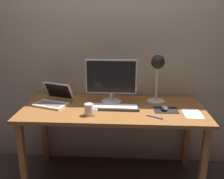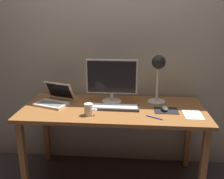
% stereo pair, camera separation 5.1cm
% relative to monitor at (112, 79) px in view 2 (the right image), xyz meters
% --- Properties ---
extents(ground_plane, '(4.80, 4.80, 0.00)m').
position_rel_monitor_xyz_m(ground_plane, '(0.03, -0.13, -0.96)').
color(ground_plane, '#383333').
rests_on(ground_plane, ground).
extents(back_wall, '(4.80, 0.06, 2.60)m').
position_rel_monitor_xyz_m(back_wall, '(0.03, 0.27, 0.34)').
color(back_wall, '#B2A893').
rests_on(back_wall, ground).
extents(desk, '(1.60, 0.70, 0.74)m').
position_rel_monitor_xyz_m(desk, '(0.03, -0.13, -0.30)').
color(desk, '#935B2D').
rests_on(desk, ground).
extents(monitor, '(0.46, 0.18, 0.40)m').
position_rel_monitor_xyz_m(monitor, '(0.00, 0.00, 0.00)').
color(monitor, silver).
rests_on(monitor, desk).
extents(keyboard_main, '(0.44, 0.15, 0.03)m').
position_rel_monitor_xyz_m(keyboard_main, '(0.03, -0.16, -0.21)').
color(keyboard_main, '#38383A').
rests_on(keyboard_main, desk).
extents(laptop, '(0.36, 0.35, 0.19)m').
position_rel_monitor_xyz_m(laptop, '(-0.52, -0.06, -0.17)').
color(laptop, silver).
rests_on(laptop, desk).
extents(desk_lamp, '(0.16, 0.16, 0.44)m').
position_rel_monitor_xyz_m(desk_lamp, '(0.42, 0.03, 0.09)').
color(desk_lamp, beige).
rests_on(desk_lamp, desk).
extents(mousepad, '(0.20, 0.16, 0.00)m').
position_rel_monitor_xyz_m(mousepad, '(0.48, -0.18, -0.22)').
color(mousepad, black).
rests_on(mousepad, desk).
extents(mouse, '(0.06, 0.10, 0.03)m').
position_rel_monitor_xyz_m(mouse, '(0.47, -0.18, -0.20)').
color(mouse, '#38383A').
rests_on(mouse, mousepad).
extents(coffee_mug, '(0.11, 0.07, 0.10)m').
position_rel_monitor_xyz_m(coffee_mug, '(-0.16, -0.33, -0.17)').
color(coffee_mug, white).
rests_on(coffee_mug, desk).
extents(paper_sheet_near_mouse, '(0.15, 0.21, 0.00)m').
position_rel_monitor_xyz_m(paper_sheet_near_mouse, '(0.69, -0.24, -0.22)').
color(paper_sheet_near_mouse, white).
rests_on(paper_sheet_near_mouse, desk).
extents(pen, '(0.12, 0.08, 0.01)m').
position_rel_monitor_xyz_m(pen, '(0.37, -0.34, -0.22)').
color(pen, '#2633A5').
rests_on(pen, desk).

